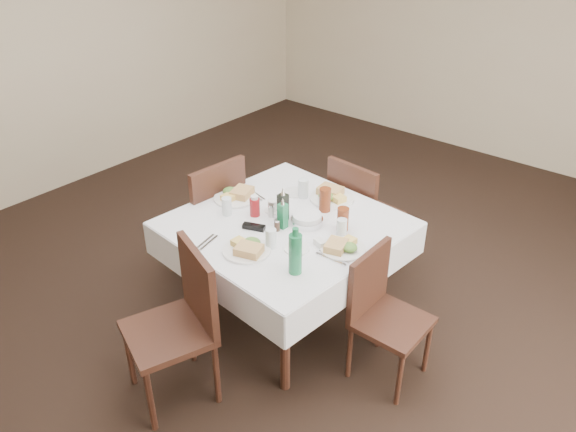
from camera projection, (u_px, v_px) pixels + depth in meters
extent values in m
plane|color=black|center=(292.00, 310.00, 3.99)|extent=(7.00, 7.00, 0.00)
cube|color=beige|center=(516.00, 26.00, 5.60)|extent=(6.00, 0.04, 2.80)
cube|color=beige|center=(31.00, 45.00, 4.94)|extent=(0.04, 7.00, 2.80)
cylinder|color=black|center=(188.00, 274.00, 3.76)|extent=(0.06, 0.06, 0.72)
cylinder|color=black|center=(286.00, 223.00, 4.32)|extent=(0.06, 0.06, 0.72)
cylinder|color=black|center=(285.00, 342.00, 3.19)|extent=(0.06, 0.06, 0.72)
cylinder|color=black|center=(383.00, 274.00, 3.76)|extent=(0.06, 0.06, 0.72)
cube|color=black|center=(285.00, 226.00, 3.57)|extent=(1.25, 1.25, 0.03)
cube|color=silver|center=(285.00, 223.00, 3.56)|extent=(1.38, 1.38, 0.01)
cube|color=silver|center=(348.00, 204.00, 4.00)|extent=(1.27, 0.12, 0.22)
cube|color=silver|center=(207.00, 280.00, 3.22)|extent=(1.27, 0.12, 0.22)
cube|color=silver|center=(363.00, 280.00, 3.23)|extent=(0.12, 1.27, 0.22)
cube|color=silver|center=(222.00, 204.00, 4.00)|extent=(0.12, 1.27, 0.22)
cube|color=black|center=(366.00, 214.00, 4.27)|extent=(0.48, 0.48, 0.04)
cube|color=black|center=(351.00, 195.00, 4.03)|extent=(0.44, 0.08, 0.48)
cylinder|color=black|center=(398.00, 239.00, 4.38)|extent=(0.04, 0.04, 0.45)
cylinder|color=black|center=(368.00, 259.00, 4.15)|extent=(0.04, 0.04, 0.45)
cylinder|color=black|center=(361.00, 222.00, 4.61)|extent=(0.04, 0.04, 0.45)
cylinder|color=black|center=(330.00, 239.00, 4.38)|extent=(0.04, 0.04, 0.45)
cube|color=black|center=(168.00, 333.00, 3.11)|extent=(0.57, 0.57, 0.04)
cube|color=black|center=(198.00, 287.00, 3.08)|extent=(0.43, 0.19, 0.49)
cylinder|color=black|center=(129.00, 355.00, 3.29)|extent=(0.04, 0.04, 0.46)
cylinder|color=black|center=(191.00, 332.00, 3.46)|extent=(0.04, 0.04, 0.46)
cylinder|color=black|center=(150.00, 399.00, 3.00)|extent=(0.04, 0.04, 0.46)
cylinder|color=black|center=(216.00, 372.00, 3.17)|extent=(0.04, 0.04, 0.46)
cube|color=black|center=(392.00, 323.00, 3.27)|extent=(0.40, 0.40, 0.04)
cube|color=black|center=(369.00, 282.00, 3.26)|extent=(0.04, 0.39, 0.43)
cylinder|color=black|center=(399.00, 378.00, 3.17)|extent=(0.03, 0.03, 0.40)
cylinder|color=black|center=(350.00, 351.00, 3.35)|extent=(0.03, 0.03, 0.40)
cylinder|color=black|center=(428.00, 346.00, 3.39)|extent=(0.03, 0.03, 0.40)
cylinder|color=black|center=(379.00, 322.00, 3.58)|extent=(0.03, 0.03, 0.40)
cube|color=black|center=(203.00, 218.00, 4.17)|extent=(0.50, 0.50, 0.04)
cube|color=black|center=(219.00, 198.00, 3.92)|extent=(0.08, 0.46, 0.50)
cylinder|color=black|center=(210.00, 225.00, 4.53)|extent=(0.04, 0.04, 0.47)
cylinder|color=black|center=(243.00, 245.00, 4.29)|extent=(0.04, 0.04, 0.47)
cylinder|color=black|center=(169.00, 245.00, 4.29)|extent=(0.04, 0.04, 0.47)
cylinder|color=black|center=(201.00, 266.00, 4.05)|extent=(0.04, 0.04, 0.47)
cylinder|color=white|center=(332.00, 198.00, 3.81)|extent=(0.30, 0.30, 0.02)
cube|color=#AB8247|center=(330.00, 191.00, 3.84)|extent=(0.17, 0.14, 0.05)
cube|color=gold|center=(337.00, 198.00, 3.76)|extent=(0.12, 0.10, 0.04)
ellipsoid|color=#345B1F|center=(326.00, 196.00, 3.77)|extent=(0.11, 0.10, 0.05)
cylinder|color=white|center=(247.00, 250.00, 3.27)|extent=(0.28, 0.28, 0.01)
cube|color=#AB8247|center=(249.00, 250.00, 3.22)|extent=(0.18, 0.16, 0.05)
cube|color=gold|center=(240.00, 243.00, 3.29)|extent=(0.10, 0.08, 0.04)
ellipsoid|color=#345B1F|center=(252.00, 242.00, 3.28)|extent=(0.11, 0.09, 0.05)
cylinder|color=white|center=(343.00, 248.00, 3.28)|extent=(0.27, 0.27, 0.01)
cube|color=#AB8247|center=(336.00, 246.00, 3.26)|extent=(0.15, 0.17, 0.04)
cube|color=gold|center=(348.00, 242.00, 3.30)|extent=(0.08, 0.09, 0.03)
ellipsoid|color=#345B1F|center=(349.00, 247.00, 3.24)|extent=(0.10, 0.09, 0.04)
cylinder|color=white|center=(235.00, 198.00, 3.82)|extent=(0.29, 0.29, 0.02)
cube|color=#AB8247|center=(242.00, 192.00, 3.82)|extent=(0.16, 0.18, 0.05)
cube|color=gold|center=(229.00, 197.00, 3.77)|extent=(0.08, 0.10, 0.04)
ellipsoid|color=#345B1F|center=(230.00, 191.00, 3.83)|extent=(0.11, 0.10, 0.05)
cylinder|color=white|center=(294.00, 192.00, 3.89)|extent=(0.16, 0.16, 0.01)
cylinder|color=white|center=(297.00, 249.00, 3.29)|extent=(0.15, 0.15, 0.01)
cylinder|color=silver|center=(303.00, 188.00, 3.81)|extent=(0.07, 0.07, 0.13)
cylinder|color=silver|center=(271.00, 238.00, 3.28)|extent=(0.06, 0.06, 0.12)
cylinder|color=silver|center=(342.00, 228.00, 3.39)|extent=(0.06, 0.06, 0.11)
cylinder|color=silver|center=(227.00, 206.00, 3.61)|extent=(0.06, 0.06, 0.12)
cylinder|color=maroon|center=(325.00, 200.00, 3.65)|extent=(0.08, 0.08, 0.16)
cylinder|color=maroon|center=(343.00, 219.00, 3.44)|extent=(0.07, 0.07, 0.15)
cylinder|color=silver|center=(307.00, 221.00, 3.53)|extent=(0.21, 0.21, 0.04)
cylinder|color=silver|center=(307.00, 217.00, 3.52)|extent=(0.18, 0.18, 0.04)
cube|color=black|center=(283.00, 207.00, 3.54)|extent=(0.06, 0.06, 0.18)
cone|color=silver|center=(283.00, 191.00, 3.48)|extent=(0.03, 0.03, 0.05)
cube|color=#1D7143|center=(283.00, 216.00, 3.46)|extent=(0.05, 0.05, 0.16)
cone|color=silver|center=(283.00, 201.00, 3.41)|extent=(0.03, 0.03, 0.05)
cylinder|color=maroon|center=(255.00, 207.00, 3.60)|extent=(0.07, 0.07, 0.12)
cylinder|color=white|center=(254.00, 197.00, 3.57)|extent=(0.05, 0.05, 0.02)
cylinder|color=white|center=(271.00, 212.00, 3.60)|extent=(0.04, 0.04, 0.07)
cylinder|color=silver|center=(271.00, 206.00, 3.58)|extent=(0.04, 0.04, 0.01)
cylinder|color=#3F2B20|center=(277.00, 226.00, 3.45)|extent=(0.03, 0.03, 0.07)
cylinder|color=silver|center=(277.00, 221.00, 3.43)|extent=(0.03, 0.03, 0.01)
cylinder|color=white|center=(273.00, 211.00, 3.68)|extent=(0.11, 0.11, 0.01)
cylinder|color=white|center=(273.00, 205.00, 3.65)|extent=(0.07, 0.07, 0.07)
cylinder|color=black|center=(273.00, 202.00, 3.64)|extent=(0.06, 0.06, 0.01)
torus|color=white|center=(280.00, 206.00, 3.65)|extent=(0.05, 0.03, 0.05)
cube|color=black|center=(254.00, 227.00, 3.48)|extent=(0.15, 0.09, 0.03)
cylinder|color=#1D7143|center=(295.00, 254.00, 3.03)|extent=(0.07, 0.07, 0.24)
cylinder|color=#1D7143|center=(296.00, 232.00, 2.96)|extent=(0.03, 0.03, 0.04)
cube|color=white|center=(320.00, 243.00, 3.31)|extent=(0.09, 0.06, 0.04)
cube|color=#FF9EB8|center=(320.00, 242.00, 3.31)|extent=(0.07, 0.05, 0.02)
cube|color=silver|center=(336.00, 202.00, 3.77)|extent=(0.07, 0.20, 0.01)
cube|color=silver|center=(339.00, 204.00, 3.75)|extent=(0.07, 0.20, 0.01)
cube|color=silver|center=(209.00, 243.00, 3.34)|extent=(0.05, 0.18, 0.01)
cube|color=silver|center=(205.00, 242.00, 3.35)|extent=(0.05, 0.18, 0.01)
cube|color=silver|center=(331.00, 259.00, 3.19)|extent=(0.21, 0.03, 0.01)
cube|color=silver|center=(334.00, 257.00, 3.21)|extent=(0.21, 0.03, 0.01)
cube|color=silver|center=(258.00, 195.00, 3.86)|extent=(0.16, 0.05, 0.01)
cube|color=silver|center=(256.00, 196.00, 3.85)|extent=(0.16, 0.05, 0.01)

